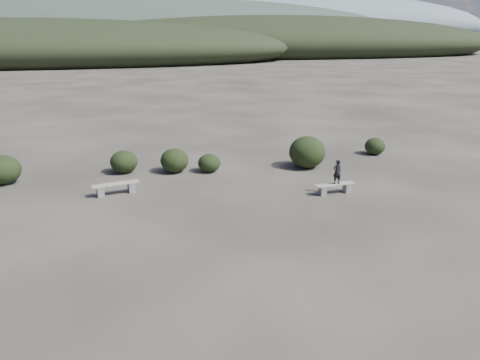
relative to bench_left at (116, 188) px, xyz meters
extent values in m
plane|color=#28241F|center=(4.13, -6.08, -0.28)|extent=(1200.00, 1200.00, 0.00)
cube|color=slate|center=(-0.59, -0.15, -0.07)|extent=(0.33, 0.41, 0.41)
cube|color=slate|center=(0.59, 0.15, -0.07)|extent=(0.33, 0.41, 0.41)
cube|color=gray|center=(0.00, 0.00, 0.15)|extent=(1.87, 0.82, 0.05)
cube|color=slate|center=(7.95, -1.82, -0.09)|extent=(0.27, 0.35, 0.37)
cube|color=slate|center=(9.05, -1.70, -0.09)|extent=(0.27, 0.35, 0.37)
cube|color=gray|center=(8.50, -1.76, 0.11)|extent=(1.69, 0.53, 0.05)
imported|color=black|center=(8.55, -1.75, 0.62)|extent=(0.38, 0.27, 0.98)
ellipsoid|color=black|center=(0.26, 3.03, 0.23)|extent=(1.25, 1.25, 1.02)
ellipsoid|color=black|center=(2.52, 2.61, 0.27)|extent=(1.28, 1.28, 1.10)
ellipsoid|color=black|center=(4.09, 2.33, 0.14)|extent=(1.05, 1.05, 0.84)
ellipsoid|color=black|center=(8.71, 2.06, 0.47)|extent=(1.71, 1.71, 1.50)
ellipsoid|color=black|center=(13.05, 3.65, 0.16)|extent=(1.06, 1.06, 0.88)
ellipsoid|color=black|center=(-4.68, 2.43, 0.33)|extent=(1.44, 1.44, 1.22)
ellipsoid|color=black|center=(-20.87, 83.92, 2.42)|extent=(110.00, 40.00, 12.00)
ellipsoid|color=black|center=(39.13, 103.92, 2.87)|extent=(120.00, 44.00, 14.00)
ellipsoid|color=#2C352B|center=(4.13, 153.92, 5.12)|extent=(190.00, 64.00, 24.00)
ellipsoid|color=slate|center=(74.13, 293.92, 9.62)|extent=(340.00, 110.00, 44.00)
ellipsoid|color=#979FAB|center=(-25.87, 393.92, 12.32)|extent=(460.00, 140.00, 56.00)
camera|label=1|loc=(1.08, -18.14, 5.90)|focal=35.00mm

